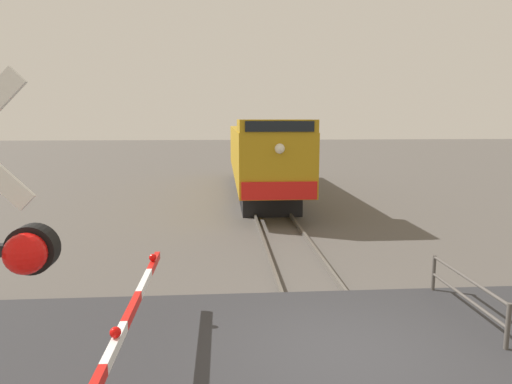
{
  "coord_description": "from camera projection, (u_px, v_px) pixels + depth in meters",
  "views": [
    {
      "loc": [
        -1.99,
        -6.81,
        3.91
      ],
      "look_at": [
        -1.12,
        5.11,
        2.0
      ],
      "focal_mm": 32.24,
      "sensor_mm": 36.0,
      "label": 1
    }
  ],
  "objects": [
    {
      "name": "rail_track_right",
      "position": [
        391.0,
        356.0,
        7.51
      ],
      "size": [
        0.08,
        80.0,
        0.15
      ],
      "primitive_type": "cube",
      "color": "#59544C",
      "rests_on": "ground_plane"
    },
    {
      "name": "road_surface",
      "position": [
        348.0,
        358.0,
        7.46
      ],
      "size": [
        36.0,
        5.41,
        0.16
      ],
      "primitive_type": "cube",
      "color": "#2D2D30",
      "rests_on": "ground_plane"
    },
    {
      "name": "locomotive",
      "position": [
        261.0,
        155.0,
        23.74
      ],
      "size": [
        2.83,
        16.09,
        3.89
      ],
      "color": "black",
      "rests_on": "ground_plane"
    },
    {
      "name": "ground_plane",
      "position": [
        347.0,
        362.0,
        7.47
      ],
      "size": [
        160.0,
        160.0,
        0.0
      ],
      "primitive_type": "plane",
      "color": "#514C47"
    },
    {
      "name": "guard_railing",
      "position": [
        465.0,
        292.0,
        8.82
      ],
      "size": [
        0.08,
        2.75,
        0.95
      ],
      "color": "#4C4742",
      "rests_on": "ground_plane"
    },
    {
      "name": "rail_track_left",
      "position": [
        304.0,
        359.0,
        7.41
      ],
      "size": [
        0.08,
        80.0,
        0.15
      ],
      "primitive_type": "cube",
      "color": "#59544C",
      "rests_on": "ground_plane"
    }
  ]
}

